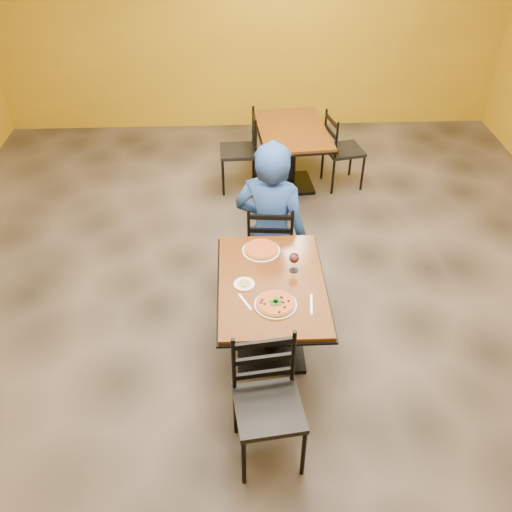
{
  "coord_description": "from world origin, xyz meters",
  "views": [
    {
      "loc": [
        -0.26,
        -3.64,
        3.45
      ],
      "look_at": [
        -0.11,
        -0.3,
        0.85
      ],
      "focal_mm": 38.31,
      "sensor_mm": 36.0,
      "label": 1
    }
  ],
  "objects_px": {
    "chair_main_far": "(270,241)",
    "side_plate": "(244,284)",
    "wine_glass": "(294,261)",
    "diner": "(271,214)",
    "chair_second_right": "(344,150)",
    "chair_second_left": "(238,151)",
    "pizza_main": "(276,303)",
    "plate_main": "(276,305)",
    "plate_far": "(261,251)",
    "chair_main_near": "(269,409)",
    "table_main": "(271,301)",
    "table_second": "(292,144)",
    "pizza_far": "(261,249)"
  },
  "relations": [
    {
      "from": "table_main",
      "to": "table_second",
      "type": "xyz_separation_m",
      "value": [
        0.42,
        2.71,
        -0.0
      ]
    },
    {
      "from": "chair_main_far",
      "to": "chair_second_right",
      "type": "relative_size",
      "value": 1.0
    },
    {
      "from": "diner",
      "to": "plate_far",
      "type": "relative_size",
      "value": 4.66
    },
    {
      "from": "table_second",
      "to": "wine_glass",
      "type": "relative_size",
      "value": 6.98
    },
    {
      "from": "table_second",
      "to": "chair_second_left",
      "type": "height_order",
      "value": "chair_second_left"
    },
    {
      "from": "chair_main_far",
      "to": "side_plate",
      "type": "xyz_separation_m",
      "value": [
        -0.26,
        -0.94,
        0.29
      ]
    },
    {
      "from": "table_main",
      "to": "chair_main_far",
      "type": "relative_size",
      "value": 1.34
    },
    {
      "from": "wine_glass",
      "to": "chair_main_far",
      "type": "bearing_deg",
      "value": 99.16
    },
    {
      "from": "chair_main_near",
      "to": "side_plate",
      "type": "bearing_deg",
      "value": 90.92
    },
    {
      "from": "plate_main",
      "to": "wine_glass",
      "type": "relative_size",
      "value": 1.72
    },
    {
      "from": "table_second",
      "to": "diner",
      "type": "relative_size",
      "value": 0.87
    },
    {
      "from": "chair_main_far",
      "to": "side_plate",
      "type": "height_order",
      "value": "chair_main_far"
    },
    {
      "from": "chair_main_near",
      "to": "pizza_main",
      "type": "bearing_deg",
      "value": 75.68
    },
    {
      "from": "chair_main_near",
      "to": "side_plate",
      "type": "xyz_separation_m",
      "value": [
        -0.13,
        0.94,
        0.27
      ]
    },
    {
      "from": "chair_main_near",
      "to": "chair_second_right",
      "type": "bearing_deg",
      "value": 65.86
    },
    {
      "from": "chair_main_far",
      "to": "table_main",
      "type": "bearing_deg",
      "value": 91.6
    },
    {
      "from": "plate_main",
      "to": "plate_far",
      "type": "distance_m",
      "value": 0.65
    },
    {
      "from": "table_main",
      "to": "diner",
      "type": "distance_m",
      "value": 0.99
    },
    {
      "from": "pizza_main",
      "to": "side_plate",
      "type": "distance_m",
      "value": 0.32
    },
    {
      "from": "chair_main_far",
      "to": "plate_main",
      "type": "bearing_deg",
      "value": 92.86
    },
    {
      "from": "chair_second_right",
      "to": "diner",
      "type": "xyz_separation_m",
      "value": [
        -0.99,
        -1.74,
        0.26
      ]
    },
    {
      "from": "table_main",
      "to": "chair_main_near",
      "type": "distance_m",
      "value": 0.96
    },
    {
      "from": "pizza_main",
      "to": "chair_main_near",
      "type": "bearing_deg",
      "value": -97.23
    },
    {
      "from": "chair_second_left",
      "to": "table_second",
      "type": "bearing_deg",
      "value": 88.07
    },
    {
      "from": "chair_main_near",
      "to": "chair_second_right",
      "type": "relative_size",
      "value": 1.05
    },
    {
      "from": "chair_second_right",
      "to": "plate_far",
      "type": "xyz_separation_m",
      "value": [
        -1.11,
        -2.32,
        0.3
      ]
    },
    {
      "from": "table_second",
      "to": "plate_main",
      "type": "height_order",
      "value": "plate_main"
    },
    {
      "from": "plate_main",
      "to": "chair_main_far",
      "type": "bearing_deg",
      "value": 88.01
    },
    {
      "from": "plate_main",
      "to": "plate_far",
      "type": "relative_size",
      "value": 1.0
    },
    {
      "from": "diner",
      "to": "chair_second_right",
      "type": "bearing_deg",
      "value": -99.95
    },
    {
      "from": "side_plate",
      "to": "wine_glass",
      "type": "distance_m",
      "value": 0.43
    },
    {
      "from": "chair_second_left",
      "to": "diner",
      "type": "height_order",
      "value": "diner"
    },
    {
      "from": "chair_main_near",
      "to": "wine_glass",
      "type": "relative_size",
      "value": 5.37
    },
    {
      "from": "chair_second_right",
      "to": "wine_glass",
      "type": "distance_m",
      "value": 2.75
    },
    {
      "from": "wine_glass",
      "to": "chair_second_left",
      "type": "bearing_deg",
      "value": 98.63
    },
    {
      "from": "diner",
      "to": "pizza_far",
      "type": "relative_size",
      "value": 5.16
    },
    {
      "from": "chair_main_near",
      "to": "table_second",
      "type": "bearing_deg",
      "value": 75.23
    },
    {
      "from": "chair_main_far",
      "to": "pizza_main",
      "type": "height_order",
      "value": "chair_main_far"
    },
    {
      "from": "table_second",
      "to": "chair_main_near",
      "type": "bearing_deg",
      "value": -97.69
    },
    {
      "from": "chair_main_far",
      "to": "pizza_main",
      "type": "relative_size",
      "value": 3.24
    },
    {
      "from": "table_second",
      "to": "table_main",
      "type": "bearing_deg",
      "value": -98.76
    },
    {
      "from": "chair_second_left",
      "to": "pizza_main",
      "type": "height_order",
      "value": "chair_second_left"
    },
    {
      "from": "chair_main_near",
      "to": "wine_glass",
      "type": "distance_m",
      "value": 1.17
    },
    {
      "from": "chair_main_far",
      "to": "plate_far",
      "type": "height_order",
      "value": "chair_main_far"
    },
    {
      "from": "plate_far",
      "to": "side_plate",
      "type": "height_order",
      "value": "same"
    },
    {
      "from": "chair_main_near",
      "to": "plate_far",
      "type": "relative_size",
      "value": 3.12
    },
    {
      "from": "chair_second_right",
      "to": "table_main",
      "type": "bearing_deg",
      "value": 147.26
    },
    {
      "from": "table_main",
      "to": "pizza_far",
      "type": "height_order",
      "value": "pizza_far"
    },
    {
      "from": "diner",
      "to": "table_second",
      "type": "bearing_deg",
      "value": -81.97
    },
    {
      "from": "chair_second_right",
      "to": "plate_main",
      "type": "distance_m",
      "value": 3.16
    }
  ]
}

